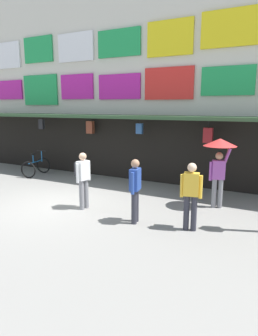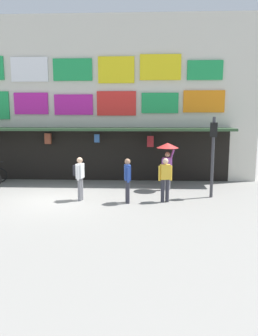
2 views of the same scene
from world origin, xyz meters
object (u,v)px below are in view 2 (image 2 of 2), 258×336
(traffic_light_far, at_px, (213,144))
(pedestrian_in_black, at_px, (80,175))
(pedestrian_with_umbrella, at_px, (168,153))
(pedestrian_in_white, at_px, (127,178))
(pedestrian_in_green, at_px, (165,176))

(traffic_light_far, relative_size, pedestrian_in_black, 1.90)
(pedestrian_with_umbrella, distance_m, pedestrian_in_white, 2.83)
(traffic_light_far, bearing_deg, pedestrian_in_black, -171.99)
(traffic_light_far, distance_m, pedestrian_in_black, 5.35)
(pedestrian_with_umbrella, relative_size, pedestrian_in_green, 1.24)
(pedestrian_in_black, distance_m, pedestrian_with_umbrella, 4.03)
(pedestrian_in_black, bearing_deg, pedestrian_in_white, -8.83)
(traffic_light_far, distance_m, pedestrian_in_green, 2.38)
(pedestrian_in_black, height_order, pedestrian_in_white, same)
(traffic_light_far, bearing_deg, pedestrian_with_umbrella, 144.75)
(pedestrian_in_white, bearing_deg, pedestrian_with_umbrella, 53.69)
(pedestrian_with_umbrella, distance_m, pedestrian_in_green, 2.13)
(pedestrian_in_black, relative_size, pedestrian_with_umbrella, 0.81)
(pedestrian_in_black, bearing_deg, traffic_light_far, 8.01)
(traffic_light_far, xyz_separation_m, pedestrian_in_white, (-3.32, -1.02, -1.19))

